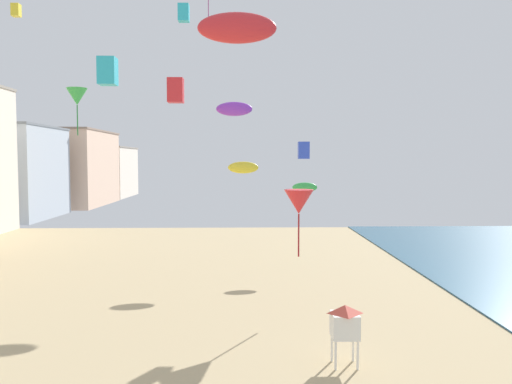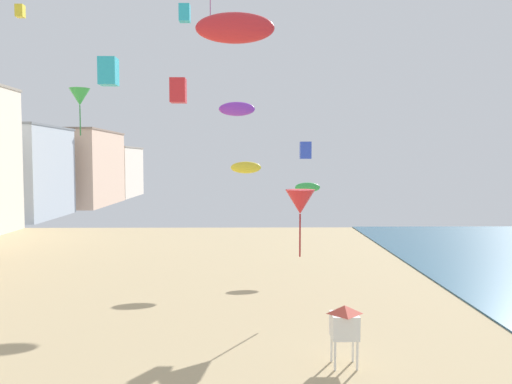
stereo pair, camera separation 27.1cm
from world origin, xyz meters
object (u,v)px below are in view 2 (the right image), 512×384
kite_yellow_parafoil (246,168)px  kite_green_parafoil (308,187)px  kite_yellow_box (20,11)px  kite_purple_parafoil (237,109)px  lifeguard_stand (344,322)px  kite_red_parafoil (235,28)px  kite_red_delta (300,202)px  kite_cyan_box_2 (185,13)px  kite_blue_box (305,150)px  kite_cyan_box (108,72)px  kite_green_delta (80,97)px  kite_red_box (178,91)px

kite_yellow_parafoil → kite_green_parafoil: size_ratio=1.19×
kite_yellow_box → kite_purple_parafoil: kite_yellow_box is taller
lifeguard_stand → kite_red_parafoil: size_ratio=0.98×
kite_purple_parafoil → kite_green_parafoil: 8.43m
kite_red_parafoil → kite_purple_parafoil: (-0.50, 22.65, -0.45)m
kite_red_delta → kite_yellow_parafoil: bearing=105.3°
kite_cyan_box_2 → kite_yellow_box: 21.18m
kite_blue_box → kite_yellow_box: (-21.39, 9.01, 10.99)m
lifeguard_stand → kite_cyan_box: kite_cyan_box is taller
kite_purple_parafoil → kite_green_delta: bearing=-150.7°
kite_red_box → kite_green_parafoil: (9.80, 3.70, -7.19)m
kite_blue_box → kite_yellow_parafoil: 9.11m
lifeguard_stand → kite_yellow_box: bearing=135.0°
kite_blue_box → kite_red_box: size_ratio=0.61×
kite_red_delta → kite_green_parafoil: (1.80, 12.37, 0.16)m
kite_yellow_parafoil → kite_purple_parafoil: kite_purple_parafoil is taller
kite_cyan_box → kite_cyan_box_2: bearing=37.1°
kite_cyan_box_2 → kite_red_box: size_ratio=0.49×
kite_green_parafoil → kite_yellow_parafoil: bearing=-170.0°
kite_red_parafoil → kite_yellow_parafoil: kite_red_parafoil is taller
kite_cyan_box → lifeguard_stand: bearing=-17.7°
kite_red_box → kite_yellow_box: kite_yellow_box is taller
kite_cyan_box_2 → kite_red_parafoil: kite_cyan_box_2 is taller
kite_red_delta → kite_green_parafoil: bearing=81.7°
kite_red_box → kite_yellow_parafoil: bearing=30.2°
kite_red_parafoil → kite_blue_box: bearing=75.3°
kite_green_delta → kite_purple_parafoil: bearing=29.3°
kite_red_parafoil → kite_yellow_box: size_ratio=2.70×
kite_cyan_box → kite_purple_parafoil: (5.52, 15.72, -0.19)m
kite_purple_parafoil → kite_red_delta: bearing=-70.6°
kite_green_parafoil → kite_cyan_box_2: bearing=-118.2°
kite_red_parafoil → kite_yellow_parafoil: bearing=89.6°
kite_red_box → kite_purple_parafoil: kite_red_box is taller
kite_yellow_box → kite_green_parafoil: (22.55, 0.06, -13.80)m
lifeguard_stand → kite_yellow_parafoil: 21.02m
kite_cyan_box_2 → kite_green_parafoil: kite_cyan_box_2 is taller
kite_blue_box → kite_yellow_box: bearing=157.2°
kite_cyan_box → kite_cyan_box_2: kite_cyan_box_2 is taller
lifeguard_stand → kite_purple_parafoil: bearing=102.6°
kite_cyan_box → kite_green_delta: bearing=114.6°
kite_blue_box → kite_red_delta: 4.49m
kite_green_delta → kite_yellow_box: bearing=133.6°
lifeguard_stand → kite_red_box: kite_red_box is taller
kite_cyan_box_2 → kite_green_parafoil: bearing=61.8°
lifeguard_stand → kite_blue_box: 13.60m
lifeguard_stand → kite_purple_parafoil: kite_purple_parafoil is taller
kite_red_delta → kite_purple_parafoil: bearing=109.4°
kite_cyan_box → kite_green_delta: kite_cyan_box is taller
kite_yellow_parafoil → kite_red_delta: kite_yellow_parafoil is taller
kite_green_delta → kite_purple_parafoil: 11.61m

